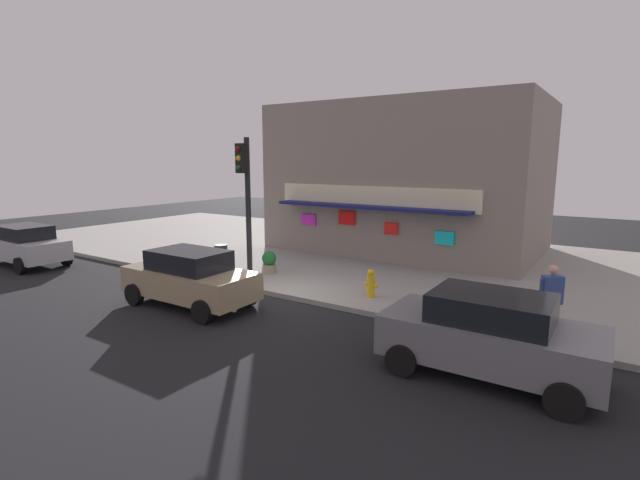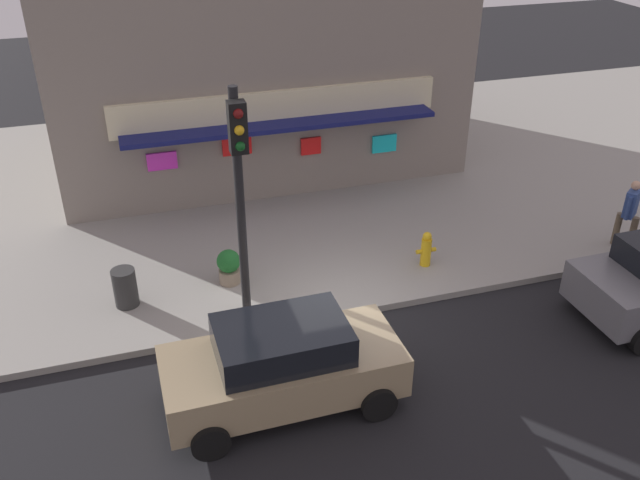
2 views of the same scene
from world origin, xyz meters
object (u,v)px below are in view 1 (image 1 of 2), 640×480
traffic_light (246,190)px  pedestrian (551,298)px  parked_car_tan (190,278)px  parked_car_grey (490,334)px  fire_hydrant (371,283)px  parked_car_silver (25,245)px  trash_can (221,256)px  potted_plant_by_doorway (269,262)px

traffic_light → pedestrian: bearing=0.4°
parked_car_tan → parked_car_grey: size_ratio=1.00×
fire_hydrant → parked_car_silver: bearing=-166.5°
fire_hydrant → parked_car_grey: size_ratio=0.21×
pedestrian → parked_car_silver: (-18.88, -2.74, -0.27)m
parked_car_tan → fire_hydrant: bearing=37.6°
traffic_light → pedestrian: size_ratio=2.78×
pedestrian → traffic_light: bearing=-179.6°
parked_car_tan → pedestrian: bearing=16.1°
trash_can → parked_car_grey: bearing=-17.6°
trash_can → pedestrian: size_ratio=0.49×
potted_plant_by_doorway → parked_car_tan: (0.23, -3.88, 0.27)m
potted_plant_by_doorway → parked_car_tan: bearing=-86.6°
parked_car_grey → traffic_light: bearing=164.5°
fire_hydrant → potted_plant_by_doorway: fire_hydrant is taller
traffic_light → trash_can: traffic_light is taller
pedestrian → trash_can: bearing=175.0°
fire_hydrant → parked_car_tan: bearing=-142.4°
fire_hydrant → parked_car_tan: 5.36m
fire_hydrant → potted_plant_by_doorway: 4.51m
trash_can → potted_plant_by_doorway: size_ratio=1.05×
pedestrian → parked_car_grey: (-0.75, -2.43, -0.24)m
parked_car_tan → traffic_light: bearing=92.1°
parked_car_tan → parked_car_silver: (-9.68, -0.09, -0.01)m
trash_can → pedestrian: 11.71m
traffic_light → parked_car_silver: (-9.59, -2.67, -2.41)m
traffic_light → pedestrian: traffic_light is taller
trash_can → parked_car_grey: 11.44m
trash_can → parked_car_silver: 8.14m
trash_can → pedestrian: bearing=-5.0°
trash_can → parked_car_silver: parked_car_silver is taller
parked_car_grey → parked_car_silver: 18.12m
traffic_light → fire_hydrant: (4.34, 0.68, -2.67)m
pedestrian → parked_car_tan: bearing=-163.9°
fire_hydrant → pedestrian: size_ratio=0.50×
traffic_light → potted_plant_by_doorway: 2.97m
traffic_light → pedestrian: (9.29, 0.07, -2.14)m
trash_can → parked_car_tan: parked_car_tan is taller
parked_car_silver → potted_plant_by_doorway: bearing=22.8°
fire_hydrant → parked_car_grey: parked_car_grey is taller
parked_car_grey → parked_car_tan: bearing=-178.6°
potted_plant_by_doorway → parked_car_silver: bearing=-157.2°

